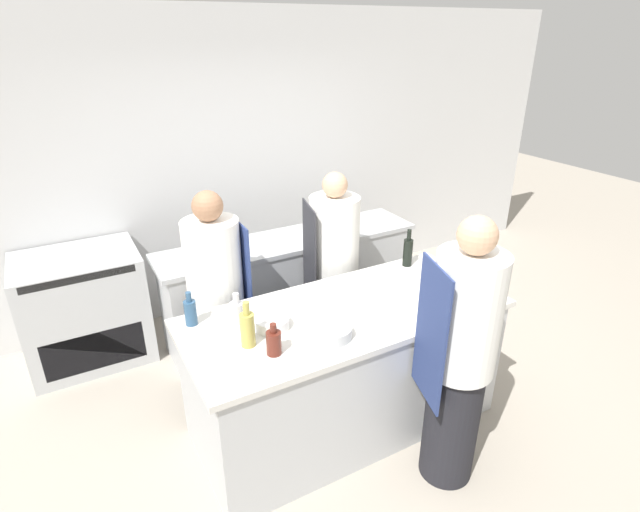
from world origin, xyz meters
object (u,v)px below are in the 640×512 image
object	(u,v)px
chef_at_pass_far	(333,271)
bowl_mixing_large	(331,332)
bottle_olive_oil	(237,314)
cup	(439,287)
bottle_sauce	(408,251)
oven_range	(85,308)
chef_at_prep_near	(459,359)
bottle_wine	(190,312)
bottle_cooking_oil	(274,342)
bowl_prep_small	(272,323)
chef_at_stove	(217,301)
bottle_vinegar	(248,328)

from	to	relation	value
chef_at_pass_far	bowl_mixing_large	distance (m)	1.14
bottle_olive_oil	cup	bearing A→B (deg)	-10.78
chef_at_pass_far	bottle_olive_oil	distance (m)	1.21
bottle_sauce	oven_range	bearing A→B (deg)	148.59
chef_at_prep_near	bowl_mixing_large	bearing A→B (deg)	66.60
chef_at_prep_near	bottle_wine	distance (m)	1.63
bottle_cooking_oil	bowl_prep_small	distance (m)	0.27
oven_range	bottle_wine	world-z (taller)	bottle_wine
chef_at_pass_far	bottle_sauce	xyz separation A→B (m)	(0.43, -0.40, 0.24)
cup	bottle_olive_oil	bearing A→B (deg)	169.22
chef_at_prep_near	chef_at_stove	world-z (taller)	chef_at_prep_near
bowl_mixing_large	cup	world-z (taller)	cup
oven_range	bowl_mixing_large	xyz separation A→B (m)	(1.24, -1.94, 0.49)
chef_at_pass_far	bowl_prep_small	world-z (taller)	chef_at_pass_far
chef_at_pass_far	bottle_cooking_oil	distance (m)	1.36
bottle_wine	chef_at_stove	bearing A→B (deg)	54.56
chef_at_pass_far	bottle_wine	world-z (taller)	chef_at_pass_far
bowl_prep_small	cup	distance (m)	1.21
chef_at_pass_far	bottle_vinegar	world-z (taller)	chef_at_pass_far
bowl_mixing_large	bowl_prep_small	size ratio (longest dim) A/B	1.14
chef_at_stove	bottle_cooking_oil	bearing A→B (deg)	3.15
bottle_vinegar	bowl_prep_small	distance (m)	0.23
bottle_cooking_oil	bottle_sauce	bearing A→B (deg)	21.87
bottle_olive_oil	bowl_prep_small	bearing A→B (deg)	-30.26
oven_range	bottle_olive_oil	xyz separation A→B (m)	(0.79, -1.57, 0.54)
bottle_cooking_oil	bottle_wine	bearing A→B (deg)	121.04
chef_at_prep_near	bottle_sauce	size ratio (longest dim) A/B	5.89
chef_at_stove	bowl_prep_small	size ratio (longest dim) A/B	7.48
chef_at_stove	bottle_wine	world-z (taller)	chef_at_stove
bottle_sauce	chef_at_stove	bearing A→B (deg)	164.68
chef_at_pass_far	cup	world-z (taller)	chef_at_pass_far
bottle_cooking_oil	bottle_sauce	xyz separation A→B (m)	(1.38, 0.55, 0.04)
oven_range	chef_at_pass_far	size ratio (longest dim) A/B	0.58
bottle_wine	bottle_sauce	distance (m)	1.70
bottle_wine	cup	size ratio (longest dim) A/B	2.44
chef_at_stove	bottle_cooking_oil	xyz separation A→B (m)	(0.03, -0.94, 0.19)
chef_at_stove	bottle_olive_oil	size ratio (longest dim) A/B	6.94
chef_at_stove	bottle_cooking_oil	distance (m)	0.96
chef_at_prep_near	bottle_olive_oil	xyz separation A→B (m)	(-1.02, 0.85, 0.15)
bottle_vinegar	bottle_sauce	bearing A→B (deg)	15.38
chef_at_prep_near	bowl_prep_small	world-z (taller)	chef_at_prep_near
bottle_wine	bowl_mixing_large	size ratio (longest dim) A/B	0.90
bottle_vinegar	bowl_prep_small	size ratio (longest dim) A/B	1.31
bottle_vinegar	bowl_mixing_large	size ratio (longest dim) A/B	1.16
bottle_olive_oil	bowl_mixing_large	bearing A→B (deg)	-39.47
oven_range	bottle_olive_oil	bearing A→B (deg)	-63.26
bottle_wine	bowl_mixing_large	bearing A→B (deg)	-38.41
oven_range	bottle_cooking_oil	size ratio (longest dim) A/B	4.86
oven_range	bottle_vinegar	bearing A→B (deg)	-66.41
bottle_vinegar	bottle_cooking_oil	bearing A→B (deg)	-56.95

